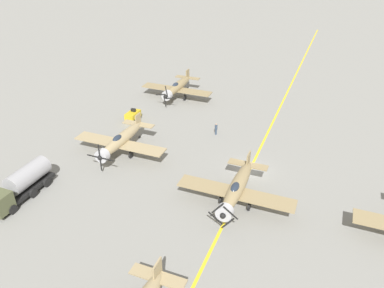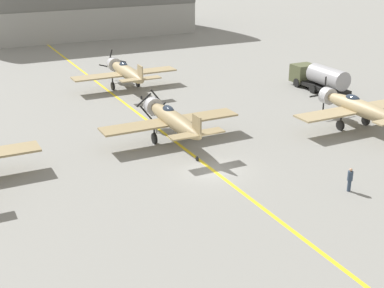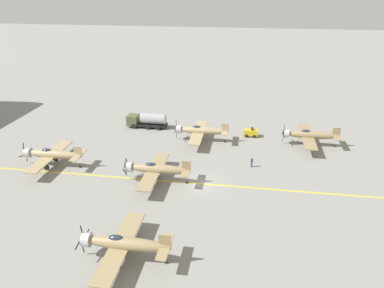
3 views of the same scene
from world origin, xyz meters
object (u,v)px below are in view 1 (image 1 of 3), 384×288
at_px(airplane_mid_center, 237,188).
at_px(airplane_near_right, 177,87).
at_px(tow_tractor, 133,116).
at_px(fuel_tanker, 19,185).
at_px(airplane_mid_right, 121,140).
at_px(ground_crew_walking, 216,129).

relative_size(airplane_mid_center, airplane_near_right, 1.00).
bearing_deg(airplane_mid_center, tow_tractor, -36.00).
bearing_deg(fuel_tanker, airplane_near_right, -97.81).
bearing_deg(airplane_near_right, fuel_tanker, 97.50).
bearing_deg(tow_tractor, airplane_near_right, -104.41).
distance_m(airplane_mid_right, fuel_tanker, 12.75).
distance_m(airplane_near_right, tow_tractor, 10.78).
height_order(airplane_mid_right, airplane_near_right, airplane_mid_right).
bearing_deg(fuel_tanker, tow_tractor, -94.42).
height_order(fuel_tanker, ground_crew_walking, fuel_tanker).
bearing_deg(ground_crew_walking, airplane_mid_right, 45.58).
bearing_deg(tow_tractor, airplane_mid_center, 145.64).
distance_m(tow_tractor, ground_crew_walking, 12.94).
bearing_deg(airplane_near_right, ground_crew_walking, 150.98).
distance_m(fuel_tanker, tow_tractor, 20.85).
relative_size(airplane_mid_right, ground_crew_walking, 7.13).
distance_m(airplane_mid_right, tow_tractor, 9.92).
bearing_deg(fuel_tanker, airplane_mid_right, -114.25).
bearing_deg(ground_crew_walking, tow_tractor, 1.52).
bearing_deg(airplane_mid_right, fuel_tanker, 75.21).
bearing_deg(fuel_tanker, ground_crew_walking, -124.56).
bearing_deg(airplane_mid_right, ground_crew_walking, -124.96).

